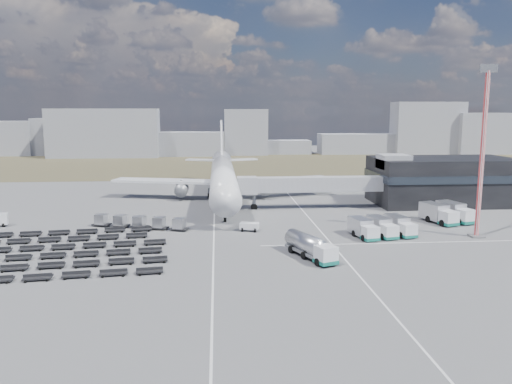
{
  "coord_description": "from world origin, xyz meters",
  "views": [
    {
      "loc": [
        -1.32,
        -80.53,
        20.09
      ],
      "look_at": [
        6.41,
        18.02,
        4.0
      ],
      "focal_mm": 35.0,
      "sensor_mm": 36.0,
      "label": 1
    }
  ],
  "objects": [
    {
      "name": "pushback_tug",
      "position": [
        4.0,
        1.61,
        0.71
      ],
      "size": [
        3.46,
        2.48,
        1.42
      ],
      "primitive_type": "cube",
      "rotation": [
        0.0,
        0.0,
        -0.26
      ],
      "color": "silver",
      "rests_on": "ground"
    },
    {
      "name": "uld_row",
      "position": [
        -14.83,
        4.96,
        1.15
      ],
      "size": [
        17.29,
        7.07,
        1.93
      ],
      "rotation": [
        0.0,
        0.0,
        -0.31
      ],
      "color": "black",
      "rests_on": "ground"
    },
    {
      "name": "fuel_tanker",
      "position": [
        11.36,
        -14.72,
        1.61
      ],
      "size": [
        6.09,
        10.17,
        3.22
      ],
      "rotation": [
        0.0,
        0.0,
        0.39
      ],
      "color": "silver",
      "rests_on": "ground"
    },
    {
      "name": "service_trucks_near",
      "position": [
        25.2,
        -3.53,
        1.5
      ],
      "size": [
        10.26,
        8.53,
        2.76
      ],
      "rotation": [
        0.0,
        0.0,
        0.2
      ],
      "color": "silver",
      "rests_on": "ground"
    },
    {
      "name": "terminal",
      "position": [
        47.77,
        23.96,
        5.25
      ],
      "size": [
        30.4,
        16.4,
        11.0
      ],
      "color": "black",
      "rests_on": "ground"
    },
    {
      "name": "jet_bridge",
      "position": [
        15.9,
        20.42,
        5.05
      ],
      "size": [
        30.3,
        3.8,
        7.05
      ],
      "color": "#939399",
      "rests_on": "ground"
    },
    {
      "name": "baggage_dollies",
      "position": [
        -26.55,
        -10.38,
        0.4
      ],
      "size": [
        36.81,
        28.56,
        0.79
      ],
      "rotation": [
        0.0,
        0.0,
        0.12
      ],
      "color": "black",
      "rests_on": "ground"
    },
    {
      "name": "airliner",
      "position": [
        0.0,
        32.38,
        5.29
      ],
      "size": [
        51.59,
        64.53,
        17.62
      ],
      "color": "silver",
      "rests_on": "ground"
    },
    {
      "name": "lane_markings",
      "position": [
        9.77,
        3.0,
        0.01
      ],
      "size": [
        47.12,
        110.0,
        0.01
      ],
      "color": "silver",
      "rests_on": "ground"
    },
    {
      "name": "skyline",
      "position": [
        -4.08,
        149.0,
        8.85
      ],
      "size": [
        318.91,
        26.55,
        24.28
      ],
      "color": "gray",
      "rests_on": "ground"
    },
    {
      "name": "catering_truck",
      "position": [
        0.7,
        37.5,
        1.52
      ],
      "size": [
        4.1,
        6.93,
        2.98
      ],
      "rotation": [
        0.0,
        0.0,
        -0.24
      ],
      "color": "silver",
      "rests_on": "ground"
    },
    {
      "name": "grass_strip",
      "position": [
        0.0,
        110.0,
        0.01
      ],
      "size": [
        420.0,
        90.0,
        0.01
      ],
      "primitive_type": "cube",
      "color": "#444029",
      "rests_on": "ground"
    },
    {
      "name": "floodlight_mast",
      "position": [
        40.27,
        -5.32,
        13.61
      ],
      "size": [
        2.59,
        2.1,
        27.16
      ],
      "rotation": [
        0.0,
        0.0,
        -0.32
      ],
      "color": "red",
      "rests_on": "ground"
    },
    {
      "name": "ground",
      "position": [
        0.0,
        0.0,
        0.0
      ],
      "size": [
        420.0,
        420.0,
        0.0
      ],
      "primitive_type": "plane",
      "color": "#565659",
      "rests_on": "ground"
    },
    {
      "name": "service_trucks_far",
      "position": [
        40.42,
        5.59,
        1.72
      ],
      "size": [
        8.48,
        9.37,
        3.16
      ],
      "rotation": [
        0.0,
        0.0,
        0.28
      ],
      "color": "silver",
      "rests_on": "ground"
    }
  ]
}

